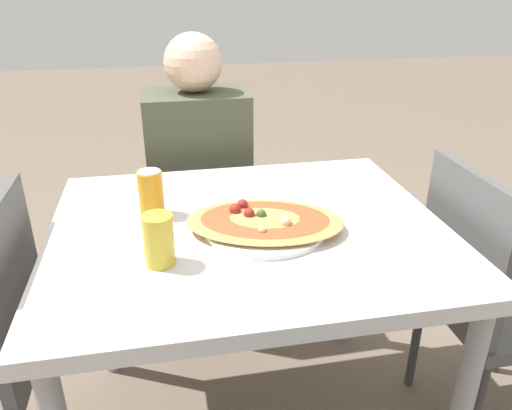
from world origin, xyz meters
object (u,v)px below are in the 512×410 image
object	(u,v)px
person_seated	(199,164)
pizza_main	(264,223)
dining_table	(249,253)
chair_far_seated	(199,198)
chair_side_right	(489,293)
drink_glass	(159,240)
soda_can	(151,193)

from	to	relation	value
person_seated	pizza_main	xyz separation A→B (m)	(0.11, -0.67, 0.08)
dining_table	chair_far_seated	xyz separation A→B (m)	(-0.08, 0.75, -0.17)
chair_side_right	drink_glass	xyz separation A→B (m)	(-0.92, -0.07, 0.31)
dining_table	chair_side_right	world-z (taller)	chair_side_right
dining_table	soda_can	world-z (taller)	soda_can
dining_table	chair_far_seated	world-z (taller)	chair_far_seated
dining_table	person_seated	bearing A→B (deg)	96.75
person_seated	drink_glass	bearing A→B (deg)	79.10
person_seated	drink_glass	distance (m)	0.81
chair_far_seated	dining_table	bearing A→B (deg)	95.73
person_seated	soda_can	distance (m)	0.57
person_seated	soda_can	xyz separation A→B (m)	(-0.17, -0.53, 0.12)
chair_far_seated	drink_glass	size ratio (longest dim) A/B	7.31
chair_side_right	drink_glass	world-z (taller)	chair_side_right
dining_table	drink_glass	size ratio (longest dim) A/B	8.45
dining_table	drink_glass	distance (m)	0.31
person_seated	pizza_main	size ratio (longest dim) A/B	2.57
chair_side_right	drink_glass	distance (m)	0.98
drink_glass	chair_far_seated	bearing A→B (deg)	80.46
dining_table	chair_side_right	size ratio (longest dim) A/B	1.16
chair_far_seated	pizza_main	distance (m)	0.84
chair_far_seated	soda_can	world-z (taller)	chair_far_seated
dining_table	person_seated	world-z (taller)	person_seated
dining_table	drink_glass	bearing A→B (deg)	-147.04
drink_glass	chair_side_right	bearing A→B (deg)	4.12
chair_far_seated	chair_side_right	distance (m)	1.14
dining_table	pizza_main	bearing A→B (deg)	-42.01
dining_table	pizza_main	size ratio (longest dim) A/B	2.25
chair_far_seated	person_seated	xyz separation A→B (m)	(-0.00, -0.11, 0.19)
chair_side_right	soda_can	world-z (taller)	chair_side_right
dining_table	chair_side_right	distance (m)	0.72
chair_side_right	soda_can	xyz separation A→B (m)	(-0.94, 0.19, 0.31)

